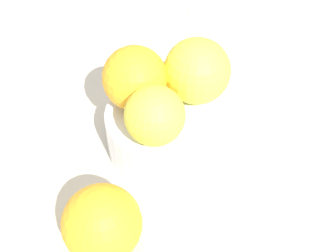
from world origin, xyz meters
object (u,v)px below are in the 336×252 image
fruit_bowl (168,130)px  orange_in_bowl_0 (197,71)px  orange_in_bowl_2 (135,78)px  orange_loose_0 (102,224)px  orange_in_bowl_1 (155,116)px  folded_napkin (230,32)px

fruit_bowl → orange_in_bowl_0: (-1.14, 3.90, 6.22)cm
orange_in_bowl_2 → orange_loose_0: 15.64cm
orange_in_bowl_0 → orange_loose_0: 18.78cm
orange_in_bowl_1 → folded_napkin: orange_in_bowl_1 is taller
orange_in_bowl_1 → orange_loose_0: 11.34cm
fruit_bowl → orange_loose_0: orange_loose_0 is taller
orange_in_bowl_1 → orange_in_bowl_2: bearing=178.0°
orange_in_bowl_0 → orange_in_bowl_1: size_ratio=1.18×
fruit_bowl → folded_napkin: bearing=133.7°
orange_in_bowl_0 → folded_napkin: 22.98cm
fruit_bowl → orange_in_bowl_1: 6.89cm
orange_in_bowl_0 → folded_napkin: (-16.06, 14.09, -8.45)cm
fruit_bowl → orange_loose_0: (9.49, -10.77, 1.27)cm
fruit_bowl → orange_in_bowl_1: orange_in_bowl_1 is taller
fruit_bowl → orange_in_bowl_0: 7.43cm
orange_in_bowl_1 → orange_in_bowl_2: orange_in_bowl_2 is taller
fruit_bowl → orange_in_bowl_2: 7.19cm
orange_loose_0 → folded_napkin: bearing=132.9°
orange_in_bowl_2 → folded_napkin: orange_in_bowl_2 is taller
fruit_bowl → orange_in_bowl_1: bearing=-43.7°
folded_napkin → fruit_bowl: bearing=-46.3°
orange_in_bowl_0 → orange_in_bowl_2: orange_in_bowl_0 is taller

